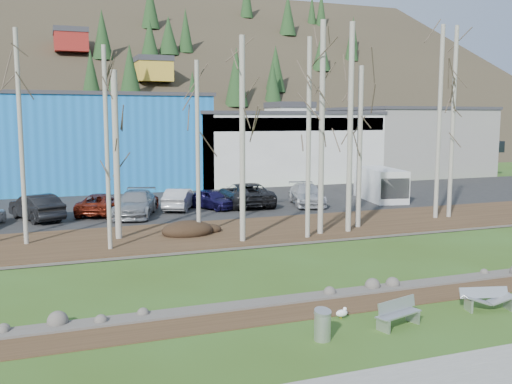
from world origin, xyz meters
name	(u,v)px	position (x,y,z in m)	size (l,w,h in m)	color
ground	(392,324)	(0.00, 0.00, 0.00)	(200.00, 200.00, 0.00)	#314914
footpath	(474,371)	(0.00, -3.50, 0.02)	(80.00, 2.00, 0.04)	slate
dirt_strip	(357,303)	(0.00, 2.10, 0.01)	(80.00, 1.80, 0.03)	#382616
near_bank_rocks	(343,295)	(0.00, 3.10, 0.00)	(80.00, 0.80, 0.50)	#47423D
river	(295,266)	(0.00, 7.20, 0.00)	(80.00, 8.00, 0.90)	#152532
far_bank_rocks	(260,246)	(0.00, 11.30, 0.00)	(80.00, 0.80, 0.46)	#47423D
far_bank	(239,232)	(0.00, 14.50, 0.07)	(80.00, 7.00, 0.15)	#382616
parking_lot	(192,205)	(0.00, 25.00, 0.07)	(80.00, 14.00, 0.14)	black
building_blue	(88,141)	(-6.00, 39.00, 4.16)	(20.40, 12.24, 8.30)	#1865B5
building_white	(274,145)	(12.00, 38.98, 3.41)	(18.36, 12.24, 6.80)	beige
building_grey	(408,141)	(28.00, 39.00, 3.66)	(14.28, 12.24, 7.30)	gray
hillside	(102,48)	(0.00, 84.00, 17.50)	(160.00, 72.00, 35.00)	#312A1E
bench_intact	(398,313)	(0.05, -0.19, 0.40)	(1.67, 0.89, 0.80)	silver
bench_damaged	(487,299)	(3.63, 0.05, 0.37)	(1.71, 0.90, 0.72)	silver
litter_bin	(322,326)	(-2.56, -0.37, 0.41)	(0.47, 0.47, 0.81)	silver
seagull	(342,313)	(-1.20, 0.97, 0.19)	(0.45, 0.24, 0.34)	gold
dirt_mound	(187,229)	(-2.84, 14.56, 0.42)	(2.72, 1.92, 0.53)	black
birch_1	(21,138)	(-10.69, 15.13, 5.25)	(0.22, 0.22, 10.20)	#A39F94
birch_2	(116,156)	(-6.33, 14.82, 4.34)	(0.31, 0.31, 8.39)	#A39F94
birch_3	(107,149)	(-6.99, 12.60, 4.80)	(0.20, 0.20, 9.29)	#A39F94
birch_4	(242,140)	(-0.64, 12.07, 5.12)	(0.27, 0.27, 9.95)	#A39F94
birch_5	(198,149)	(-2.27, 14.38, 4.63)	(0.22, 0.22, 8.95)	#A39F94
birch_6	(309,139)	(2.75, 11.75, 5.15)	(0.23, 0.23, 10.00)	#A39F94
birch_7	(322,129)	(3.80, 12.39, 5.63)	(0.28, 0.28, 10.96)	#A39F94
birch_8	(360,148)	(6.61, 13.30, 4.58)	(0.28, 0.28, 8.85)	#A39F94
birch_9	(453,123)	(13.52, 14.17, 5.89)	(0.26, 0.26, 11.47)	#A39F94
birch_10	(439,123)	(12.53, 14.17, 5.89)	(0.26, 0.26, 11.47)	#A39F94
birch_11	(350,129)	(5.47, 12.39, 5.63)	(0.28, 0.28, 10.96)	#A39F94
car_1	(36,207)	(-10.27, 21.88, 0.92)	(1.65, 4.73, 1.56)	black
car_2	(137,202)	(-4.24, 22.66, 0.81)	(2.21, 4.79, 1.33)	maroon
car_3	(135,204)	(-4.53, 21.20, 0.92)	(2.18, 5.37, 1.56)	gray
car_4	(212,199)	(0.70, 22.30, 0.79)	(1.54, 3.84, 1.31)	#171241
car_5	(180,199)	(-1.37, 22.81, 0.85)	(1.50, 4.30, 1.42)	silver
car_6	(248,194)	(3.50, 22.86, 0.93)	(2.63, 5.69, 1.58)	black
car_7	(307,195)	(7.37, 21.58, 0.87)	(2.04, 5.01, 1.45)	#BDBDBF
car_8	(243,194)	(3.13, 22.86, 0.93)	(2.63, 5.69, 1.58)	black
car_9	(101,204)	(-6.45, 22.66, 0.81)	(2.21, 4.79, 1.33)	maroon
van_white	(382,185)	(13.52, 21.70, 1.30)	(3.15, 5.64, 2.33)	white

